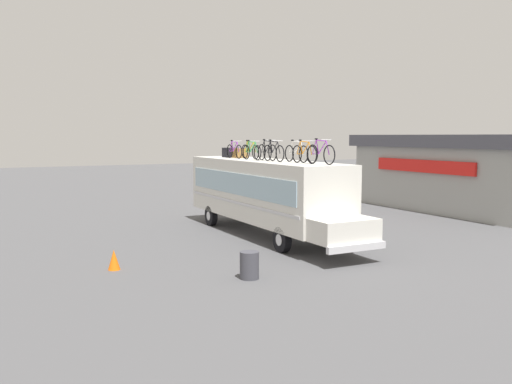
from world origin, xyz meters
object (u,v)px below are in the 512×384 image
at_px(traffic_cone, 114,260).
at_px(rooftop_bicycle_2, 250,151).
at_px(rooftop_bicycle_4, 267,152).
at_px(trash_bin, 249,265).
at_px(luggage_bag_2, 230,153).
at_px(rooftop_bicycle_1, 234,151).
at_px(rooftop_bicycle_6, 296,153).
at_px(rooftop_bicycle_5, 273,152).
at_px(rooftop_bicycle_8, 321,153).
at_px(rooftop_bicycle_7, 304,153).
at_px(rooftop_bicycle_3, 252,152).
at_px(luggage_bag_1, 228,154).
at_px(luggage_bag_3, 240,153).
at_px(bus, 265,191).

bearing_deg(traffic_cone, rooftop_bicycle_2, 122.78).
relative_size(rooftop_bicycle_4, trash_bin, 1.98).
distance_m(luggage_bag_2, rooftop_bicycle_4, 3.90).
xyz_separation_m(rooftop_bicycle_1, traffic_cone, (5.54, -6.90, -3.31)).
relative_size(luggage_bag_2, rooftop_bicycle_6, 0.43).
xyz_separation_m(rooftop_bicycle_5, rooftop_bicycle_6, (0.98, 0.49, 0.00)).
distance_m(rooftop_bicycle_5, rooftop_bicycle_8, 2.72).
bearing_deg(rooftop_bicycle_7, rooftop_bicycle_8, 14.06).
height_order(rooftop_bicycle_1, rooftop_bicycle_7, rooftop_bicycle_7).
height_order(rooftop_bicycle_3, rooftop_bicycle_4, rooftop_bicycle_4).
bearing_deg(rooftop_bicycle_1, luggage_bag_2, 164.29).
bearing_deg(rooftop_bicycle_6, luggage_bag_1, 179.88).
distance_m(luggage_bag_3, rooftop_bicycle_1, 0.79).
relative_size(rooftop_bicycle_4, rooftop_bicycle_5, 0.96).
xyz_separation_m(luggage_bag_3, rooftop_bicycle_2, (1.38, -0.14, 0.14)).
xyz_separation_m(luggage_bag_2, rooftop_bicycle_2, (2.07, 0.06, 0.13)).
xyz_separation_m(luggage_bag_2, traffic_cone, (6.78, -7.25, -3.18)).
distance_m(rooftop_bicycle_5, rooftop_bicycle_6, 1.09).
bearing_deg(trash_bin, rooftop_bicycle_2, 153.14).
xyz_separation_m(luggage_bag_1, trash_bin, (10.64, -4.12, -3.01)).
relative_size(luggage_bag_2, rooftop_bicycle_5, 0.43).
xyz_separation_m(bus, rooftop_bicycle_7, (3.02, 0.06, 1.71)).
distance_m(luggage_bag_2, rooftop_bicycle_8, 7.46).
bearing_deg(rooftop_bicycle_5, bus, 168.56).
xyz_separation_m(rooftop_bicycle_2, rooftop_bicycle_8, (5.38, 0.21, 0.04)).
xyz_separation_m(rooftop_bicycle_6, traffic_cone, (1.02, -7.51, -3.32)).
bearing_deg(luggage_bag_2, luggage_bag_3, 16.04).
relative_size(rooftop_bicycle_6, rooftop_bicycle_7, 1.01).
bearing_deg(rooftop_bicycle_3, traffic_cone, -61.65).
bearing_deg(traffic_cone, bus, 113.52).
height_order(rooftop_bicycle_8, traffic_cone, rooftop_bicycle_8).
distance_m(luggage_bag_1, luggage_bag_2, 0.90).
xyz_separation_m(luggage_bag_2, rooftop_bicycle_8, (7.46, 0.27, 0.16)).
relative_size(luggage_bag_1, rooftop_bicycle_1, 0.35).
height_order(rooftop_bicycle_2, rooftop_bicycle_5, rooftop_bicycle_5).
xyz_separation_m(luggage_bag_1, rooftop_bicycle_2, (2.93, -0.21, 0.22)).
distance_m(rooftop_bicycle_1, traffic_cone, 9.45).
bearing_deg(rooftop_bicycle_7, traffic_cone, -88.96).
xyz_separation_m(luggage_bag_3, traffic_cone, (6.08, -7.45, -3.17)).
distance_m(luggage_bag_2, traffic_cone, 10.42).
distance_m(luggage_bag_3, rooftop_bicycle_6, 5.07).
distance_m(rooftop_bicycle_7, traffic_cone, 8.04).
bearing_deg(bus, trash_bin, -32.02).
relative_size(rooftop_bicycle_2, rooftop_bicycle_8, 0.96).
relative_size(luggage_bag_1, trash_bin, 0.68).
relative_size(rooftop_bicycle_2, rooftop_bicycle_4, 1.05).
bearing_deg(rooftop_bicycle_2, rooftop_bicycle_1, -153.97).
height_order(rooftop_bicycle_4, rooftop_bicycle_8, rooftop_bicycle_8).
height_order(rooftop_bicycle_2, rooftop_bicycle_4, rooftop_bicycle_4).
xyz_separation_m(luggage_bag_1, rooftop_bicycle_6, (6.62, -0.01, 0.23)).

